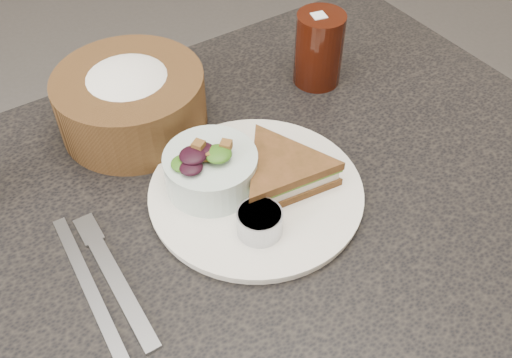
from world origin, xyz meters
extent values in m
cylinder|color=silver|center=(0.04, 0.02, 0.76)|extent=(0.26, 0.26, 0.01)
cylinder|color=#A9ADB6|center=(0.01, -0.04, 0.78)|extent=(0.07, 0.07, 0.03)
cone|color=orange|center=(0.04, 0.07, 0.78)|extent=(0.09, 0.09, 0.03)
cube|color=#949699|center=(-0.15, -0.01, 0.75)|extent=(0.02, 0.18, 0.00)
cube|color=#93969C|center=(-0.18, 0.00, 0.75)|extent=(0.02, 0.21, 0.00)
camera|label=1|loc=(-0.22, -0.38, 1.27)|focal=40.00mm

